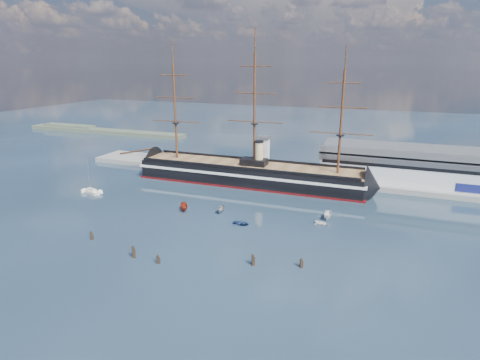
% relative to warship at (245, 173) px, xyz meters
% --- Properties ---
extents(ground, '(600.00, 600.00, 0.00)m').
position_rel_warship_xyz_m(ground, '(0.41, -20.00, -4.04)').
color(ground, '#16242E').
rests_on(ground, ground).
extents(quay, '(180.00, 18.00, 2.00)m').
position_rel_warship_xyz_m(quay, '(10.41, 16.00, -4.04)').
color(quay, slate).
rests_on(quay, ground).
extents(warehouse, '(63.00, 21.00, 11.60)m').
position_rel_warship_xyz_m(warehouse, '(58.41, 20.00, 3.95)').
color(warehouse, '#B7BABC').
rests_on(warehouse, ground).
extents(quay_tower, '(5.00, 5.00, 15.00)m').
position_rel_warship_xyz_m(quay_tower, '(3.41, 13.00, 5.72)').
color(quay_tower, silver).
rests_on(quay_tower, ground).
extents(shoreline, '(120.00, 10.00, 4.00)m').
position_rel_warship_xyz_m(shoreline, '(-138.82, 75.00, -2.59)').
color(shoreline, '#3F4C38').
rests_on(shoreline, ground).
extents(warship, '(112.94, 16.93, 53.94)m').
position_rel_warship_xyz_m(warship, '(0.00, 0.00, 0.00)').
color(warship, black).
rests_on(warship, ground).
extents(sailboat, '(8.21, 4.81, 12.63)m').
position_rel_warship_xyz_m(sailboat, '(-47.97, -32.25, -3.23)').
color(sailboat, silver).
rests_on(sailboat, ground).
extents(motorboat_a, '(7.09, 5.73, 2.72)m').
position_rel_warship_xyz_m(motorboat_a, '(-7.60, -35.79, -4.04)').
color(motorboat_a, '#9C2E17').
rests_on(motorboat_a, ground).
extents(motorboat_b, '(1.38, 3.14, 1.44)m').
position_rel_warship_xyz_m(motorboat_b, '(13.82, -40.09, -4.04)').
color(motorboat_b, navy).
rests_on(motorboat_b, ground).
extents(motorboat_c, '(5.90, 2.79, 2.27)m').
position_rel_warship_xyz_m(motorboat_c, '(4.13, -33.02, -4.04)').
color(motorboat_c, gray).
rests_on(motorboat_c, ground).
extents(motorboat_e, '(2.06, 3.08, 1.34)m').
position_rel_warship_xyz_m(motorboat_e, '(36.09, -31.39, -4.04)').
color(motorboat_e, white).
rests_on(motorboat_e, ground).
extents(motorboat_f, '(6.64, 2.69, 2.61)m').
position_rel_warship_xyz_m(motorboat_f, '(36.92, -26.21, -4.04)').
color(motorboat_f, silver).
rests_on(motorboat_f, ground).
extents(piling_near_left, '(0.64, 0.64, 3.10)m').
position_rel_warship_xyz_m(piling_near_left, '(-20.32, -64.41, -4.04)').
color(piling_near_left, black).
rests_on(piling_near_left, ground).
extents(piling_near_mid, '(0.64, 0.64, 2.84)m').
position_rel_warship_xyz_m(piling_near_mid, '(3.75, -69.38, -4.04)').
color(piling_near_mid, black).
rests_on(piling_near_mid, ground).
extents(piling_near_right, '(0.64, 0.64, 3.51)m').
position_rel_warship_xyz_m(piling_near_right, '(25.19, -62.10, -4.04)').
color(piling_near_right, black).
rests_on(piling_near_right, ground).
extents(piling_far_right, '(0.64, 0.64, 3.00)m').
position_rel_warship_xyz_m(piling_far_right, '(36.07, -58.95, -4.04)').
color(piling_far_right, black).
rests_on(piling_far_right, ground).
extents(piling_extra, '(0.64, 0.64, 3.79)m').
position_rel_warship_xyz_m(piling_extra, '(-3.51, -69.01, -4.04)').
color(piling_extra, black).
rests_on(piling_extra, ground).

